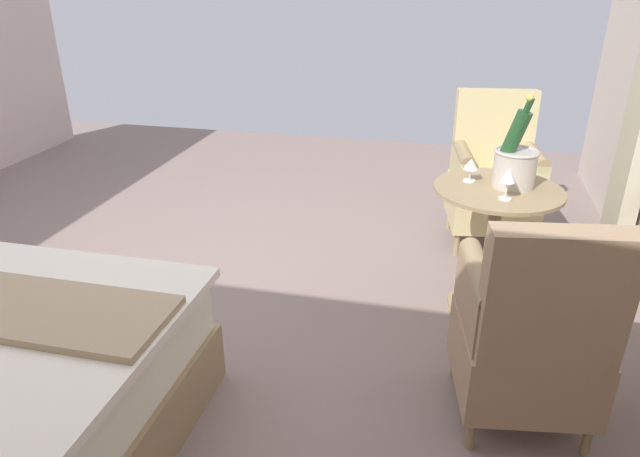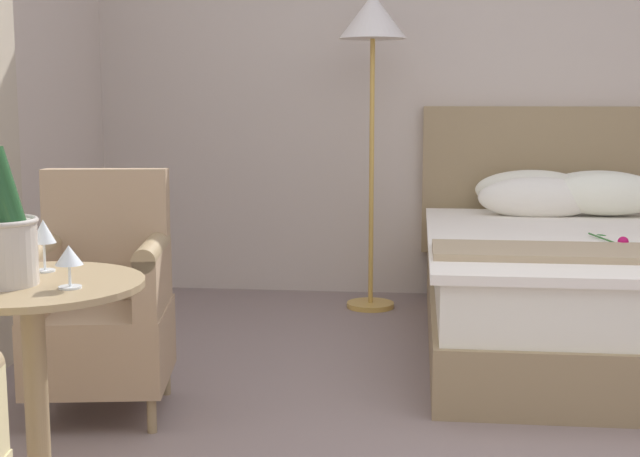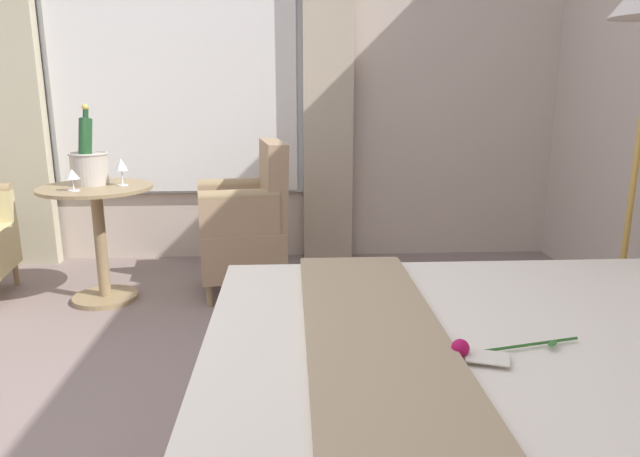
{
  "view_description": "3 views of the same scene",
  "coord_description": "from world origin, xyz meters",
  "px_view_note": "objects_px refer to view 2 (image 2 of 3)",
  "views": [
    {
      "loc": [
        -1.47,
        2.54,
        1.73
      ],
      "look_at": [
        -1.05,
        0.74,
        0.89
      ],
      "focal_mm": 32.0,
      "sensor_mm": 36.0,
      "label": 1
    },
    {
      "loc": [
        -0.62,
        -2.77,
        1.24
      ],
      "look_at": [
        -0.98,
        0.48,
        0.76
      ],
      "focal_mm": 50.0,
      "sensor_mm": 36.0,
      "label": 2
    },
    {
      "loc": [
        1.65,
        0.81,
        1.27
      ],
      "look_at": [
        -0.79,
        0.94,
        0.67
      ],
      "focal_mm": 32.0,
      "sensor_mm": 36.0,
      "label": 3
    }
  ],
  "objects_px": {
    "champagne_bucket": "(0,240)",
    "wine_glass_near_edge": "(43,234)",
    "side_table_round": "(35,371)",
    "wine_glass_near_bucket": "(69,257)",
    "floor_lamp_brass": "(373,38)",
    "armchair_by_window": "(102,304)",
    "bed": "(589,278)"
  },
  "relations": [
    {
      "from": "bed",
      "to": "champagne_bucket",
      "type": "xyz_separation_m",
      "value": [
        -2.05,
        -2.13,
        0.5
      ]
    },
    {
      "from": "wine_glass_near_bucket",
      "to": "armchair_by_window",
      "type": "distance_m",
      "value": 1.05
    },
    {
      "from": "bed",
      "to": "floor_lamp_brass",
      "type": "distance_m",
      "value": 1.8
    },
    {
      "from": "bed",
      "to": "wine_glass_near_edge",
      "type": "distance_m",
      "value": 2.83
    },
    {
      "from": "wine_glass_near_edge",
      "to": "bed",
      "type": "bearing_deg",
      "value": 43.94
    },
    {
      "from": "champagne_bucket",
      "to": "armchair_by_window",
      "type": "relative_size",
      "value": 0.5
    },
    {
      "from": "bed",
      "to": "wine_glass_near_edge",
      "type": "xyz_separation_m",
      "value": [
        -2.01,
        -1.93,
        0.49
      ]
    },
    {
      "from": "side_table_round",
      "to": "wine_glass_near_edge",
      "type": "xyz_separation_m",
      "value": [
        -0.02,
        0.15,
        0.39
      ]
    },
    {
      "from": "side_table_round",
      "to": "wine_glass_near_bucket",
      "type": "bearing_deg",
      "value": -25.51
    },
    {
      "from": "bed",
      "to": "champagne_bucket",
      "type": "height_order",
      "value": "bed"
    },
    {
      "from": "wine_glass_near_bucket",
      "to": "wine_glass_near_edge",
      "type": "height_order",
      "value": "wine_glass_near_edge"
    },
    {
      "from": "side_table_round",
      "to": "armchair_by_window",
      "type": "height_order",
      "value": "armchair_by_window"
    },
    {
      "from": "side_table_round",
      "to": "champagne_bucket",
      "type": "bearing_deg",
      "value": -143.84
    },
    {
      "from": "floor_lamp_brass",
      "to": "armchair_by_window",
      "type": "bearing_deg",
      "value": -117.38
    },
    {
      "from": "bed",
      "to": "wine_glass_near_bucket",
      "type": "distance_m",
      "value": 2.87
    },
    {
      "from": "wine_glass_near_bucket",
      "to": "bed",
      "type": "bearing_deg",
      "value": 49.59
    },
    {
      "from": "floor_lamp_brass",
      "to": "armchair_by_window",
      "type": "relative_size",
      "value": 1.91
    },
    {
      "from": "floor_lamp_brass",
      "to": "wine_glass_near_edge",
      "type": "distance_m",
      "value": 2.83
    },
    {
      "from": "champagne_bucket",
      "to": "floor_lamp_brass",
      "type": "bearing_deg",
      "value": 71.89
    },
    {
      "from": "side_table_round",
      "to": "champagne_bucket",
      "type": "height_order",
      "value": "champagne_bucket"
    },
    {
      "from": "side_table_round",
      "to": "wine_glass_near_bucket",
      "type": "height_order",
      "value": "wine_glass_near_bucket"
    },
    {
      "from": "floor_lamp_brass",
      "to": "side_table_round",
      "type": "bearing_deg",
      "value": -107.18
    },
    {
      "from": "wine_glass_near_edge",
      "to": "armchair_by_window",
      "type": "relative_size",
      "value": 0.17
    },
    {
      "from": "side_table_round",
      "to": "armchair_by_window",
      "type": "distance_m",
      "value": 0.89
    },
    {
      "from": "wine_glass_near_edge",
      "to": "champagne_bucket",
      "type": "bearing_deg",
      "value": -101.76
    },
    {
      "from": "floor_lamp_brass",
      "to": "champagne_bucket",
      "type": "bearing_deg",
      "value": -108.11
    },
    {
      "from": "wine_glass_near_bucket",
      "to": "wine_glass_near_edge",
      "type": "relative_size",
      "value": 0.76
    },
    {
      "from": "champagne_bucket",
      "to": "wine_glass_near_edge",
      "type": "relative_size",
      "value": 2.92
    },
    {
      "from": "side_table_round",
      "to": "wine_glass_near_bucket",
      "type": "relative_size",
      "value": 5.77
    },
    {
      "from": "floor_lamp_brass",
      "to": "champagne_bucket",
      "type": "distance_m",
      "value": 3.02
    },
    {
      "from": "floor_lamp_brass",
      "to": "side_table_round",
      "type": "distance_m",
      "value": 3.08
    },
    {
      "from": "wine_glass_near_edge",
      "to": "floor_lamp_brass",
      "type": "bearing_deg",
      "value": 71.42
    }
  ]
}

